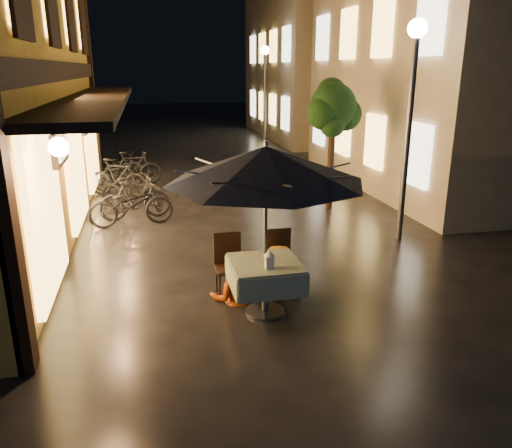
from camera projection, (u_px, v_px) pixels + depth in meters
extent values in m
plane|color=black|center=(284.00, 292.00, 7.80)|extent=(90.00, 90.00, 0.00)
cube|color=black|center=(63.00, 71.00, 9.83)|extent=(0.12, 11.00, 0.35)
cube|color=black|center=(96.00, 99.00, 10.12)|extent=(1.20, 10.50, 0.12)
cube|color=#FFC65B|center=(68.00, 8.00, 10.85)|extent=(0.10, 0.90, 1.50)
cube|color=#FFC65B|center=(81.00, 19.00, 13.18)|extent=(0.10, 0.90, 1.50)
cube|color=#FFC65B|center=(46.00, 211.00, 7.15)|extent=(0.10, 2.20, 2.40)
cube|color=#FFC65B|center=(75.00, 166.00, 10.41)|extent=(0.10, 2.20, 2.40)
cube|color=#FFC65B|center=(91.00, 143.00, 13.67)|extent=(0.10, 2.20, 2.40)
cube|color=#BCB190|center=(476.00, 72.00, 14.43)|extent=(7.00, 9.00, 6.50)
cube|color=#FFC65B|center=(417.00, 155.00, 11.15)|extent=(0.10, 1.00, 1.40)
cube|color=#FFC65B|center=(430.00, 20.00, 10.31)|extent=(0.10, 1.00, 1.40)
cube|color=#FFC65B|center=(374.00, 141.00, 13.20)|extent=(0.10, 1.00, 1.40)
cube|color=#FFC65B|center=(382.00, 28.00, 12.36)|extent=(0.10, 1.00, 1.40)
cube|color=#FFC65B|center=(343.00, 132.00, 15.25)|extent=(0.10, 1.00, 1.40)
cube|color=#FFC65B|center=(348.00, 34.00, 14.41)|extent=(0.10, 1.00, 1.40)
cube|color=#FFC65B|center=(319.00, 124.00, 17.30)|extent=(0.10, 1.00, 1.40)
cube|color=#FFC65B|center=(322.00, 38.00, 16.46)|extent=(0.10, 1.00, 1.40)
cube|color=#BCB190|center=(333.00, 65.00, 25.07)|extent=(7.00, 10.00, 7.00)
cube|color=#FFC65B|center=(285.00, 113.00, 21.40)|extent=(0.10, 1.00, 1.40)
cube|color=#FFC65B|center=(286.00, 44.00, 20.56)|extent=(0.10, 1.00, 1.40)
cube|color=#FFC65B|center=(272.00, 109.00, 23.45)|extent=(0.10, 1.00, 1.40)
cube|color=#FFC65B|center=(273.00, 46.00, 22.61)|extent=(0.10, 1.00, 1.40)
cube|color=#FFC65B|center=(262.00, 106.00, 25.50)|extent=(0.10, 1.00, 1.40)
cube|color=#FFC65B|center=(262.00, 48.00, 24.67)|extent=(0.10, 1.00, 1.40)
cube|color=#FFC65B|center=(253.00, 103.00, 27.55)|extent=(0.10, 1.00, 1.40)
cube|color=#FFC65B|center=(253.00, 50.00, 26.72)|extent=(0.10, 1.00, 1.40)
cylinder|color=black|center=(331.00, 165.00, 12.16)|extent=(0.16, 0.16, 2.20)
sphere|color=black|center=(333.00, 106.00, 11.74)|extent=(1.10, 1.10, 1.10)
sphere|color=black|center=(345.00, 114.00, 11.97)|extent=(0.80, 0.80, 0.80)
sphere|color=black|center=(323.00, 113.00, 11.59)|extent=(0.76, 0.76, 0.76)
sphere|color=black|center=(331.00, 92.00, 11.94)|extent=(0.70, 0.70, 0.70)
sphere|color=black|center=(332.00, 125.00, 11.61)|extent=(0.60, 0.60, 0.60)
cylinder|color=#59595E|center=(407.00, 141.00, 9.69)|extent=(0.12, 0.12, 4.00)
sphere|color=#FFE7C1|center=(418.00, 28.00, 9.07)|extent=(0.36, 0.36, 0.36)
cylinder|color=#59595E|center=(265.00, 102.00, 20.87)|extent=(0.12, 0.12, 4.00)
sphere|color=#FFE7C1|center=(265.00, 50.00, 20.26)|extent=(0.36, 0.36, 0.36)
cylinder|color=#59595E|center=(265.00, 290.00, 7.06)|extent=(0.10, 0.10, 0.72)
cylinder|color=#59595E|center=(265.00, 311.00, 7.16)|extent=(0.56, 0.56, 0.04)
cube|color=#27552F|center=(265.00, 264.00, 6.94)|extent=(0.95, 0.95, 0.06)
cube|color=#27552F|center=(298.00, 272.00, 7.09)|extent=(0.04, 0.95, 0.33)
cube|color=#27552F|center=(232.00, 278.00, 6.89)|extent=(0.04, 0.95, 0.33)
cube|color=#27552F|center=(258.00, 263.00, 7.43)|extent=(0.95, 0.04, 0.33)
cube|color=#27552F|center=(274.00, 289.00, 6.55)|extent=(0.95, 0.04, 0.33)
cylinder|color=#59595E|center=(265.00, 237.00, 6.82)|extent=(0.05, 0.05, 2.30)
cone|color=black|center=(266.00, 165.00, 6.52)|extent=(2.71, 2.71, 0.49)
cylinder|color=#59595E|center=(266.00, 145.00, 6.45)|extent=(0.06, 0.06, 0.12)
cube|color=black|center=(230.00, 269.00, 7.56)|extent=(0.42, 0.42, 0.05)
cube|color=black|center=(227.00, 249.00, 7.66)|extent=(0.42, 0.04, 0.55)
cylinder|color=black|center=(220.00, 289.00, 7.42)|extent=(0.04, 0.04, 0.43)
cylinder|color=black|center=(244.00, 287.00, 7.49)|extent=(0.04, 0.04, 0.43)
cylinder|color=black|center=(216.00, 279.00, 7.76)|extent=(0.04, 0.04, 0.43)
cylinder|color=black|center=(239.00, 277.00, 7.83)|extent=(0.04, 0.04, 0.43)
cube|color=black|center=(280.00, 264.00, 7.72)|extent=(0.42, 0.42, 0.05)
cube|color=black|center=(278.00, 245.00, 7.82)|extent=(0.42, 0.04, 0.55)
cylinder|color=black|center=(272.00, 284.00, 7.58)|extent=(0.04, 0.04, 0.43)
cylinder|color=black|center=(295.00, 282.00, 7.66)|extent=(0.04, 0.04, 0.43)
cylinder|color=black|center=(266.00, 275.00, 7.92)|extent=(0.04, 0.04, 0.43)
cylinder|color=black|center=(288.00, 273.00, 7.99)|extent=(0.04, 0.04, 0.43)
cube|color=white|center=(269.00, 262.00, 6.69)|extent=(0.11, 0.11, 0.18)
cube|color=#FFD88C|center=(269.00, 263.00, 6.69)|extent=(0.07, 0.07, 0.12)
cone|color=white|center=(269.00, 253.00, 6.65)|extent=(0.16, 0.16, 0.07)
imported|color=#D84704|center=(233.00, 254.00, 7.36)|extent=(0.75, 0.61, 1.47)
imported|color=orange|center=(279.00, 248.00, 7.55)|extent=(1.08, 0.77, 1.51)
imported|color=black|center=(131.00, 205.00, 10.97)|extent=(1.90, 0.88, 0.96)
imported|color=black|center=(135.00, 198.00, 11.45)|extent=(1.71, 0.77, 0.99)
imported|color=black|center=(132.00, 189.00, 12.68)|extent=(1.66, 0.96, 0.83)
imported|color=black|center=(118.00, 178.00, 13.56)|extent=(1.75, 1.15, 1.02)
imported|color=black|center=(122.00, 177.00, 13.92)|extent=(1.87, 1.19, 0.93)
imported|color=black|center=(133.00, 168.00, 14.85)|extent=(1.72, 0.67, 1.01)
imported|color=black|center=(120.00, 165.00, 15.91)|extent=(1.61, 0.93, 0.80)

